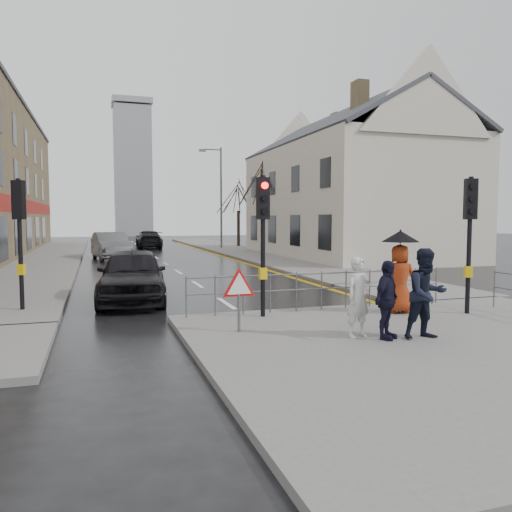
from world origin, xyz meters
TOP-DOWN VIEW (x-y plane):
  - ground at (0.00, 0.00)m, footprint 120.00×120.00m
  - near_pavement at (3.00, -3.50)m, footprint 10.00×9.00m
  - left_pavement at (-6.50, 23.00)m, footprint 4.00×44.00m
  - right_pavement at (6.50, 25.00)m, footprint 4.00×40.00m
  - pavement_bridge_right at (6.50, 3.00)m, footprint 4.00×4.20m
  - building_right_cream at (12.00, 18.00)m, footprint 9.00×16.40m
  - church_tower at (1.50, 62.00)m, footprint 5.00×5.00m
  - traffic_signal_near_left at (0.20, 0.20)m, footprint 0.28×0.27m
  - traffic_signal_near_right at (5.20, -1.00)m, footprint 0.34×0.33m
  - traffic_signal_far_left at (-5.50, 3.00)m, footprint 0.34×0.33m
  - guard_railing_front at (1.95, 0.60)m, footprint 7.14×0.04m
  - warning_sign at (-0.80, -1.21)m, footprint 0.80×0.07m
  - street_lamp at (5.82, 28.00)m, footprint 1.83×0.25m
  - tree_near at (7.50, 22.00)m, footprint 2.40×2.40m
  - tree_far at (8.00, 30.00)m, footprint 2.40×2.40m
  - pedestrian_a at (1.35, -2.38)m, footprint 0.67×0.53m
  - pedestrian_b at (2.56, -2.91)m, footprint 0.88×0.69m
  - pedestrian_with_umbrella at (3.61, -0.41)m, footprint 0.96×0.96m
  - pedestrian_d at (1.79, -2.70)m, footprint 0.97×0.83m
  - car_parked at (-2.60, 4.22)m, footprint 2.39×4.95m
  - car_mid at (-2.78, 20.28)m, footprint 2.42×5.24m
  - car_far at (0.58, 31.41)m, footprint 2.22×5.10m

SIDE VIEW (x-z plane):
  - ground at x=0.00m, z-range 0.00..0.00m
  - near_pavement at x=3.00m, z-range 0.00..0.14m
  - left_pavement at x=-6.50m, z-range 0.00..0.14m
  - right_pavement at x=6.50m, z-range 0.00..0.14m
  - pavement_bridge_right at x=6.50m, z-range 0.00..0.14m
  - car_far at x=0.58m, z-range 0.00..1.46m
  - car_parked at x=-2.60m, z-range 0.00..1.63m
  - car_mid at x=-2.78m, z-range 0.00..1.66m
  - guard_railing_front at x=1.95m, z-range 0.36..1.36m
  - pedestrian_d at x=1.79m, z-range 0.14..1.70m
  - pedestrian_a at x=1.35m, z-range 0.14..1.75m
  - pedestrian_b at x=2.56m, z-range 0.14..1.93m
  - warning_sign at x=-0.80m, z-range 0.37..1.72m
  - pedestrian_with_umbrella at x=3.61m, z-range 0.23..2.30m
  - traffic_signal_near_left at x=0.20m, z-range 0.76..4.16m
  - traffic_signal_near_right at x=5.20m, z-range 0.76..4.16m
  - traffic_signal_far_left at x=-5.50m, z-range 0.76..4.16m
  - tree_far at x=8.00m, z-range 1.60..7.24m
  - street_lamp at x=5.82m, z-range 0.71..8.71m
  - building_right_cream at x=12.00m, z-range -0.27..9.83m
  - tree_near at x=7.50m, z-range 1.85..8.43m
  - church_tower at x=1.50m, z-range 0.00..18.00m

